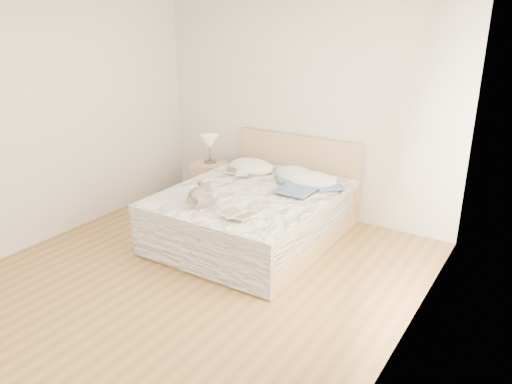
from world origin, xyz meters
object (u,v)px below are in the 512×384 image
childrens_book (239,215)px  photo_book (237,172)px  teddy_bear (197,200)px  nightstand (211,183)px  table_lamp (210,143)px  bed (256,213)px

childrens_book → photo_book: bearing=137.8°
photo_book → teddy_bear: bearing=-104.6°
nightstand → photo_book: 0.82m
nightstand → table_lamp: size_ratio=1.50×
bed → childrens_book: bed is taller
nightstand → bed: bearing=-28.8°
bed → teddy_bear: bed is taller
table_lamp → bed: bearing=-29.2°
table_lamp → nightstand: bearing=-59.1°
childrens_book → teddy_bear: teddy_bear is taller
bed → photo_book: 0.64m
table_lamp → teddy_bear: bearing=-57.1°
table_lamp → teddy_bear: (0.88, -1.37, -0.18)m
table_lamp → childrens_book: table_lamp is taller
photo_book → teddy_bear: size_ratio=1.04×
bed → table_lamp: size_ratio=5.74×
nightstand → photo_book: photo_book is taller
table_lamp → childrens_book: (1.43, -1.42, -0.20)m
bed → table_lamp: 1.40m
nightstand → childrens_book: 2.04m
table_lamp → photo_book: table_lamp is taller
bed → photo_book: size_ratio=6.43×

